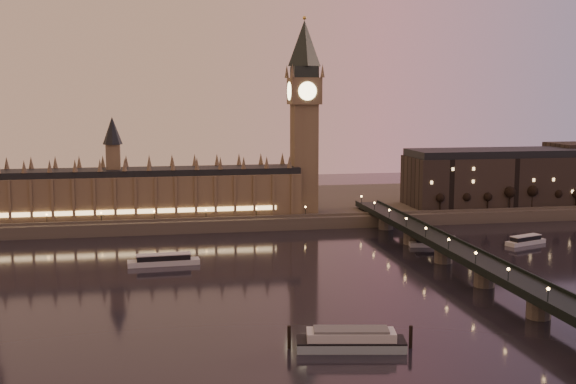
# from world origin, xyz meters

# --- Properties ---
(ground) EXTENTS (700.00, 700.00, 0.00)m
(ground) POSITION_xyz_m (0.00, 0.00, 0.00)
(ground) COLOR black
(ground) RESTS_ON ground
(far_embankment) EXTENTS (560.00, 130.00, 6.00)m
(far_embankment) POSITION_xyz_m (30.00, 165.00, 3.00)
(far_embankment) COLOR #423D35
(far_embankment) RESTS_ON ground
(palace_of_westminster) EXTENTS (180.00, 26.62, 52.00)m
(palace_of_westminster) POSITION_xyz_m (-40.12, 120.99, 21.71)
(palace_of_westminster) COLOR brown
(palace_of_westminster) RESTS_ON ground
(big_ben) EXTENTS (17.68, 17.68, 104.00)m
(big_ben) POSITION_xyz_m (53.99, 120.99, 63.95)
(big_ben) COLOR brown
(big_ben) RESTS_ON ground
(westminster_bridge) EXTENTS (13.20, 260.00, 15.30)m
(westminster_bridge) POSITION_xyz_m (91.61, 0.00, 5.52)
(westminster_bridge) COLOR black
(westminster_bridge) RESTS_ON ground
(city_block) EXTENTS (155.00, 45.00, 34.00)m
(city_block) POSITION_xyz_m (194.94, 130.93, 22.24)
(city_block) COLOR black
(city_block) RESTS_ON ground
(bare_tree_0) EXTENTS (5.26, 5.26, 10.70)m
(bare_tree_0) POSITION_xyz_m (127.65, 109.00, 13.96)
(bare_tree_0) COLOR black
(bare_tree_0) RESTS_ON ground
(bare_tree_1) EXTENTS (5.26, 5.26, 10.70)m
(bare_tree_1) POSITION_xyz_m (141.38, 109.00, 13.96)
(bare_tree_1) COLOR black
(bare_tree_1) RESTS_ON ground
(bare_tree_2) EXTENTS (5.26, 5.26, 10.70)m
(bare_tree_2) POSITION_xyz_m (155.11, 109.00, 13.96)
(bare_tree_2) COLOR black
(bare_tree_2) RESTS_ON ground
(bare_tree_3) EXTENTS (5.26, 5.26, 10.70)m
(bare_tree_3) POSITION_xyz_m (168.84, 109.00, 13.96)
(bare_tree_3) COLOR black
(bare_tree_3) RESTS_ON ground
(bare_tree_4) EXTENTS (5.26, 5.26, 10.70)m
(bare_tree_4) POSITION_xyz_m (182.57, 109.00, 13.96)
(bare_tree_4) COLOR black
(bare_tree_4) RESTS_ON ground
(bare_tree_5) EXTENTS (5.26, 5.26, 10.70)m
(bare_tree_5) POSITION_xyz_m (196.30, 109.00, 13.96)
(bare_tree_5) COLOR black
(bare_tree_5) RESTS_ON ground
(cruise_boat_a) EXTENTS (29.39, 7.75, 4.66)m
(cruise_boat_a) POSITION_xyz_m (-22.47, 35.79, 2.05)
(cruise_boat_a) COLOR silver
(cruise_boat_a) RESTS_ON ground
(cruise_boat_b) EXTENTS (24.80, 10.46, 4.45)m
(cruise_boat_b) POSITION_xyz_m (101.13, 49.93, 1.96)
(cruise_boat_b) COLOR silver
(cruise_boat_b) RESTS_ON ground
(cruise_boat_c) EXTENTS (21.93, 12.80, 4.25)m
(cruise_boat_c) POSITION_xyz_m (144.15, 46.58, 1.87)
(cruise_boat_c) COLOR silver
(cruise_boat_c) RESTS_ON ground
(moored_barge) EXTENTS (34.04, 13.63, 6.34)m
(moored_barge) POSITION_xyz_m (26.75, -73.26, 2.68)
(moored_barge) COLOR #829AA6
(moored_barge) RESTS_ON ground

